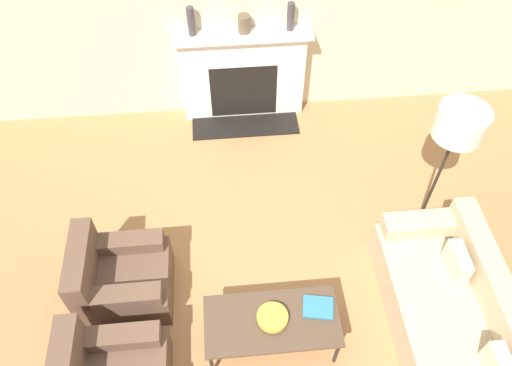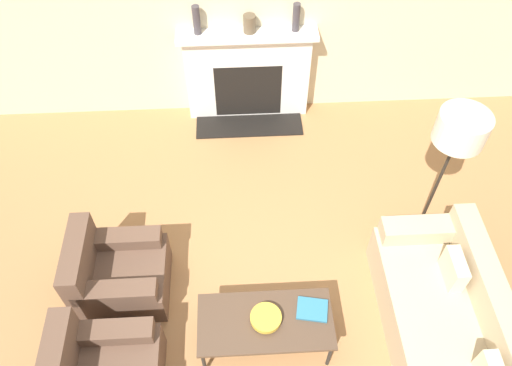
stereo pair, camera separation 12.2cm
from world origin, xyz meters
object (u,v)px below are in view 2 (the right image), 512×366
Objects in this scene: fireplace at (248,76)px; book at (312,309)px; couch at (451,334)px; coffee_table at (265,322)px; armchair_far at (117,274)px; floor_lamp at (457,139)px; bowl at (266,318)px; mantel_vase_center_left at (249,24)px; mantel_vase_left at (197,20)px; mantel_vase_center_right at (296,17)px.

book is at bearing -81.97° from fireplace.
coffee_table is at bearing -95.33° from couch.
fireplace is 1.39× the size of coffee_table.
book reaches higher than coffee_table.
floor_lamp is at bearing -80.43° from armchair_far.
bowl is at bearing 67.79° from coffee_table.
fireplace is at bearing -154.08° from mantel_vase_center_left.
mantel_vase_left is 1.09m from mantel_vase_center_right.
mantel_vase_left is 0.58m from mantel_vase_center_left.
couch is 2.50× the size of armchair_far.
fireplace is 2.72m from floor_lamp.
couch is 1.78× the size of coffee_table.
armchair_far is at bearing 156.52° from bowl.
mantel_vase_center_right is at bearing 80.32° from bowl.
floor_lamp is (1.70, -1.95, 0.81)m from fireplace.
mantel_vase_center_right is at bearing -37.10° from armchair_far.
book is 3.13m from mantel_vase_center_right.
mantel_vase_left reaches higher than fireplace.
bowl reaches higher than coffee_table.
mantel_vase_center_left reaches higher than couch.
floor_lamp reaches higher than mantel_vase_left.
fireplace is 3.06m from coffee_table.
mantel_vase_center_right reaches higher than book.
armchair_far is 3.00m from mantel_vase_center_left.
coffee_table is (-1.58, 0.15, 0.09)m from couch.
coffee_table is at bearing -112.21° from bowl.
mantel_vase_left is at bearing 100.45° from bowl.
fireplace is 4.91× the size of mantel_vase_center_right.
bowl is 3.23m from mantel_vase_center_right.
mantel_vase_center_right is (0.52, 3.07, 0.88)m from bowl.
fireplace is 0.95m from mantel_vase_left.
fireplace is 3.05m from bowl.
floor_lamp reaches higher than mantel_vase_center_right.
fireplace is 0.78× the size of couch.
armchair_far is at bearing 156.18° from coffee_table.
coffee_table is at bearing -79.63° from mantel_vase_left.
mantel_vase_center_right is (0.54, 0.01, 0.77)m from fireplace.
mantel_vase_center_left is 0.62× the size of mantel_vase_center_right.
mantel_vase_left is (-2.14, 3.22, 1.05)m from couch.
mantel_vase_center_left is at bearing 0.00° from mantel_vase_left.
mantel_vase_center_left is (0.58, 0.00, -0.07)m from mantel_vase_left.
mantel_vase_left reaches higher than mantel_vase_center_right.
floor_lamp is (1.28, 1.03, 0.96)m from book.
coffee_table is 2.25m from floor_lamp.
mantel_vase_center_left is (0.03, 0.01, 0.71)m from fireplace.
floor_lamp is at bearing -59.48° from mantel_vase_center_right.
coffee_table is 3.91× the size of book.
coffee_table is 3.26m from mantel_vase_center_right.
couch reaches higher than coffee_table.
book is 1.90m from floor_lamp.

